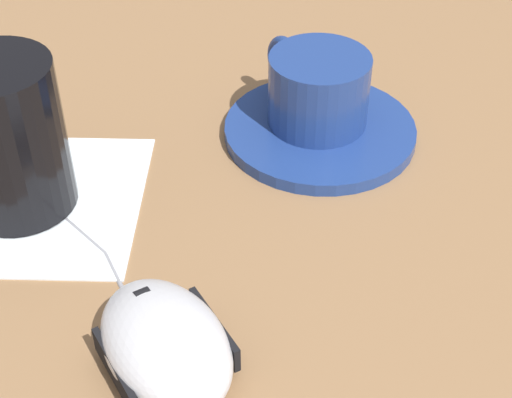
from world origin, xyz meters
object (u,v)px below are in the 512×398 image
(drinking_glass, at_px, (7,138))
(coffee_cup, at_px, (317,89))
(computer_mouse, at_px, (165,344))
(saucer, at_px, (320,131))

(drinking_glass, bearing_deg, coffee_cup, 130.40)
(computer_mouse, height_order, drinking_glass, drinking_glass)
(saucer, bearing_deg, drinking_glass, -51.95)
(computer_mouse, distance_m, drinking_glass, 0.19)
(coffee_cup, distance_m, computer_mouse, 0.26)
(coffee_cup, bearing_deg, saucer, 38.85)
(saucer, height_order, coffee_cup, coffee_cup)
(coffee_cup, height_order, drinking_glass, drinking_glass)
(saucer, height_order, drinking_glass, drinking_glass)
(computer_mouse, bearing_deg, drinking_glass, -123.93)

